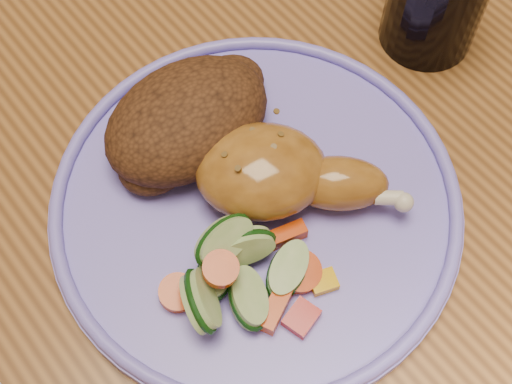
% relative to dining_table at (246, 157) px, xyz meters
% --- Properties ---
extents(ground, '(4.00, 4.00, 0.00)m').
position_rel_dining_table_xyz_m(ground, '(0.00, 0.00, -0.67)').
color(ground, brown).
rests_on(ground, ground).
extents(dining_table, '(0.90, 1.40, 0.75)m').
position_rel_dining_table_xyz_m(dining_table, '(0.00, 0.00, 0.00)').
color(dining_table, brown).
rests_on(dining_table, ground).
extents(plate, '(0.30, 0.30, 0.01)m').
position_rel_dining_table_xyz_m(plate, '(-0.05, -0.08, 0.09)').
color(plate, '#7B6CDE').
rests_on(plate, dining_table).
extents(plate_rim, '(0.30, 0.30, 0.01)m').
position_rel_dining_table_xyz_m(plate_rim, '(-0.05, -0.08, 0.10)').
color(plate_rim, '#7B6CDE').
rests_on(plate_rim, plate).
extents(chicken_leg, '(0.14, 0.14, 0.05)m').
position_rel_dining_table_xyz_m(chicken_leg, '(-0.03, -0.08, 0.12)').
color(chicken_leg, '#9D6221').
rests_on(chicken_leg, plate).
extents(rice_pilaf, '(0.14, 0.10, 0.06)m').
position_rel_dining_table_xyz_m(rice_pilaf, '(-0.05, -0.00, 0.12)').
color(rice_pilaf, '#472511').
rests_on(rice_pilaf, plate).
extents(vegetable_pile, '(0.12, 0.10, 0.05)m').
position_rel_dining_table_xyz_m(vegetable_pile, '(-0.10, -0.12, 0.11)').
color(vegetable_pile, '#A50A05').
rests_on(vegetable_pile, plate).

